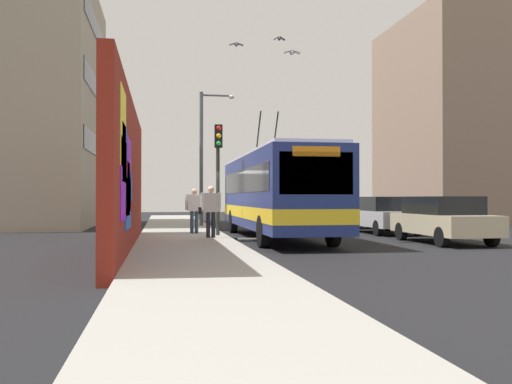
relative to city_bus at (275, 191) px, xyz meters
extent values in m
plane|color=black|center=(0.13, 1.80, -1.77)|extent=(80.00, 80.00, 0.00)
cube|color=#9E9B93|center=(0.13, 3.40, -1.70)|extent=(48.00, 3.20, 0.15)
cube|color=maroon|center=(-4.32, 5.15, 0.35)|extent=(13.08, 0.30, 4.26)
cube|color=#8C19D8|center=(-8.58, 4.99, 0.14)|extent=(1.72, 0.02, 1.72)
cube|color=blue|center=(-6.91, 4.99, -0.38)|extent=(2.08, 0.02, 1.22)
cube|color=blue|center=(-5.71, 4.99, 0.03)|extent=(0.82, 0.02, 0.73)
cube|color=#F2338C|center=(-7.12, 4.99, -0.03)|extent=(1.60, 0.02, 1.27)
cube|color=yellow|center=(-8.71, 4.99, 1.22)|extent=(1.57, 0.02, 1.63)
cube|color=blue|center=(-8.39, 4.99, 0.71)|extent=(1.46, 0.02, 1.23)
cube|color=#8C19D8|center=(-6.67, 4.99, 0.33)|extent=(1.66, 0.02, 1.76)
cube|color=#9E937F|center=(10.96, 11.00, 4.68)|extent=(11.24, 6.46, 12.91)
cube|color=black|center=(10.96, 7.75, 2.63)|extent=(9.56, 0.04, 1.10)
cube|color=black|center=(10.96, 7.75, 5.83)|extent=(9.56, 0.04, 1.10)
cube|color=black|center=(10.96, 7.75, 9.03)|extent=(9.56, 0.04, 1.10)
cube|color=gray|center=(13.13, -15.20, 4.73)|extent=(10.45, 8.45, 13.01)
cube|color=navy|center=(0.01, 0.00, -0.02)|extent=(11.55, 2.46, 2.62)
cube|color=silver|center=(0.01, 0.00, 1.35)|extent=(11.08, 2.27, 0.12)
cube|color=yellow|center=(0.01, 0.00, -0.77)|extent=(11.57, 2.48, 0.44)
cube|color=black|center=(-5.75, 0.00, 0.44)|extent=(0.04, 2.10, 1.18)
cube|color=black|center=(0.01, 0.00, 0.38)|extent=(10.62, 2.49, 0.84)
cube|color=orange|center=(-5.74, 0.00, 1.04)|extent=(0.06, 1.36, 0.28)
cylinder|color=black|center=(1.74, -0.35, 2.19)|extent=(1.43, 0.06, 2.00)
cylinder|color=black|center=(1.74, 0.35, 2.19)|extent=(1.43, 0.06, 2.00)
cylinder|color=black|center=(-3.69, -1.11, -1.27)|extent=(1.00, 0.28, 1.00)
cylinder|color=black|center=(-3.69, 1.11, -1.27)|extent=(1.00, 0.28, 1.00)
cylinder|color=black|center=(3.70, -1.11, -1.27)|extent=(1.00, 0.28, 1.00)
cylinder|color=black|center=(3.70, 1.11, -1.27)|extent=(1.00, 0.28, 1.00)
cube|color=#C6B793|center=(-3.01, -5.20, -1.12)|extent=(4.51, 1.88, 0.66)
cube|color=black|center=(-2.92, -5.20, -0.49)|extent=(2.71, 1.70, 0.60)
cylinder|color=black|center=(-4.50, -6.04, -1.45)|extent=(0.64, 0.22, 0.64)
cylinder|color=black|center=(-4.50, -4.36, -1.45)|extent=(0.64, 0.22, 0.64)
cylinder|color=black|center=(-1.52, -6.04, -1.45)|extent=(0.64, 0.22, 0.64)
cylinder|color=black|center=(-1.52, -4.36, -1.45)|extent=(0.64, 0.22, 0.64)
cube|color=#B7B7BC|center=(2.20, -5.20, -1.12)|extent=(4.61, 1.90, 0.66)
cube|color=black|center=(2.29, -5.20, -0.49)|extent=(2.77, 1.71, 0.60)
cylinder|color=black|center=(0.68, -6.05, -1.45)|extent=(0.64, 0.22, 0.64)
cylinder|color=black|center=(0.68, -4.35, -1.45)|extent=(0.64, 0.22, 0.64)
cylinder|color=black|center=(3.72, -6.05, -1.45)|extent=(0.64, 0.22, 0.64)
cylinder|color=black|center=(3.72, -4.35, -1.45)|extent=(0.64, 0.22, 0.64)
cube|color=#38383D|center=(7.63, -5.20, -1.12)|extent=(4.83, 1.92, 0.66)
cube|color=black|center=(7.73, -5.20, -0.49)|extent=(2.90, 1.73, 0.60)
cylinder|color=black|center=(6.04, -6.06, -1.45)|extent=(0.64, 0.22, 0.64)
cylinder|color=black|center=(6.04, -4.34, -1.45)|extent=(0.64, 0.22, 0.64)
cylinder|color=black|center=(9.23, -6.06, -1.45)|extent=(0.64, 0.22, 0.64)
cylinder|color=black|center=(9.23, -4.34, -1.45)|extent=(0.64, 0.22, 0.64)
cube|color=navy|center=(13.83, -5.20, -1.12)|extent=(4.42, 1.88, 0.66)
cube|color=black|center=(13.92, -5.20, -0.49)|extent=(2.65, 1.70, 0.60)
cylinder|color=black|center=(12.37, -6.04, -1.45)|extent=(0.64, 0.22, 0.64)
cylinder|color=black|center=(12.37, -4.36, -1.45)|extent=(0.64, 0.22, 0.64)
cylinder|color=black|center=(15.29, -6.04, -1.45)|extent=(0.64, 0.22, 0.64)
cylinder|color=black|center=(15.29, -4.36, -1.45)|extent=(0.64, 0.22, 0.64)
cylinder|color=#2D3F59|center=(1.25, 2.86, -1.19)|extent=(0.14, 0.14, 0.86)
cylinder|color=#2D3F59|center=(1.25, 3.04, -1.19)|extent=(0.14, 0.14, 0.86)
cube|color=silver|center=(1.25, 2.95, -0.44)|extent=(0.22, 0.50, 0.65)
cylinder|color=silver|center=(1.25, 2.65, -0.41)|extent=(0.09, 0.09, 0.62)
cylinder|color=silver|center=(1.25, 3.25, -0.41)|extent=(0.09, 0.09, 0.62)
sphere|color=tan|center=(1.25, 2.95, 0.00)|extent=(0.23, 0.23, 0.23)
cylinder|color=#1E1E2D|center=(-1.14, 2.42, -1.18)|extent=(0.14, 0.14, 0.89)
cylinder|color=#1E1E2D|center=(-1.14, 2.60, -1.18)|extent=(0.14, 0.14, 0.89)
cube|color=silver|center=(-1.14, 2.51, -0.41)|extent=(0.22, 0.52, 0.67)
cylinder|color=silver|center=(-1.14, 2.20, -0.37)|extent=(0.09, 0.09, 0.63)
cylinder|color=silver|center=(-1.14, 2.82, -0.37)|extent=(0.09, 0.09, 0.63)
sphere|color=beige|center=(-1.14, 2.51, 0.05)|extent=(0.24, 0.24, 0.24)
cube|color=black|center=(-1.14, 2.89, -0.69)|extent=(0.14, 0.10, 0.24)
cylinder|color=#2D382D|center=(0.00, 2.15, 0.42)|extent=(0.14, 0.14, 4.09)
cube|color=black|center=(-0.22, 2.15, 2.02)|extent=(0.20, 0.28, 0.84)
sphere|color=red|center=(-0.33, 2.15, 2.30)|extent=(0.18, 0.18, 0.18)
sphere|color=yellow|center=(-0.33, 2.15, 2.02)|extent=(0.18, 0.18, 0.18)
sphere|color=green|center=(-0.33, 2.15, 1.74)|extent=(0.18, 0.18, 0.18)
cylinder|color=#4C4C51|center=(7.34, 2.25, 1.71)|extent=(0.18, 0.18, 6.66)
cylinder|color=#4C4C51|center=(7.34, 1.49, 4.89)|extent=(0.10, 1.51, 0.10)
ellipsoid|color=silver|center=(7.34, 0.74, 4.84)|extent=(0.44, 0.28, 0.20)
ellipsoid|color=#47474C|center=(4.53, -1.13, 7.06)|extent=(0.32, 0.14, 0.12)
cube|color=#47474C|center=(4.53, -1.27, 7.09)|extent=(0.20, 0.25, 0.15)
cube|color=#47474C|center=(4.53, -0.99, 7.09)|extent=(0.20, 0.25, 0.15)
ellipsoid|color=gray|center=(-2.31, -0.12, 4.63)|extent=(0.32, 0.14, 0.12)
cube|color=gray|center=(-2.31, -0.26, 4.66)|extent=(0.20, 0.28, 0.09)
cube|color=gray|center=(-2.31, 0.02, 4.66)|extent=(0.20, 0.28, 0.09)
ellipsoid|color=slate|center=(1.64, 1.24, 5.91)|extent=(0.32, 0.14, 0.12)
cube|color=slate|center=(1.64, 1.10, 5.94)|extent=(0.20, 0.27, 0.11)
cube|color=slate|center=(1.64, 1.38, 5.94)|extent=(0.20, 0.27, 0.11)
cylinder|color=black|center=(-0.33, 1.20, -1.77)|extent=(1.89, 1.89, 0.00)
camera|label=1|loc=(-20.71, 4.20, -0.24)|focal=39.50mm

